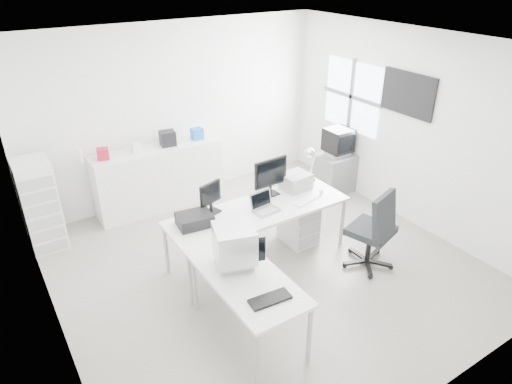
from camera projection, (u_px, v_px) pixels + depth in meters
floor at (264, 265)px, 6.01m from camera, size 5.00×5.00×0.01m
ceiling at (266, 45)px, 4.71m from camera, size 5.00×5.00×0.01m
back_wall at (178, 113)px, 7.22m from camera, size 5.00×0.02×2.80m
left_wall at (38, 230)px, 4.16m from camera, size 0.02×5.00×2.80m
right_wall at (409, 129)px, 6.56m from camera, size 0.02×5.00×2.80m
window at (352, 96)px, 7.35m from camera, size 0.02×1.20×1.10m
wall_picture at (408, 94)px, 6.39m from camera, size 0.04×0.90×0.60m
main_desk at (259, 234)px, 5.98m from camera, size 2.40×0.80×0.75m
side_desk at (248, 306)px, 4.76m from camera, size 0.70×1.40×0.75m
drawer_pedestal at (298, 222)px, 6.39m from camera, size 0.40×0.50×0.60m
inkjet_printer at (195, 220)px, 5.44m from camera, size 0.44×0.36×0.15m
lcd_monitor_small at (210, 198)px, 5.64m from camera, size 0.37×0.28×0.41m
lcd_monitor_large at (271, 177)px, 6.04m from camera, size 0.51×0.22×0.52m
laptop at (266, 204)px, 5.71m from camera, size 0.36×0.37×0.22m
white_keyboard at (306, 200)px, 6.01m from camera, size 0.44×0.23×0.02m
white_mouse at (321, 192)px, 6.18m from camera, size 0.06×0.06×0.06m
laser_printer at (296, 181)px, 6.28m from camera, size 0.41×0.36×0.22m
desk_lamp at (312, 165)px, 6.45m from camera, size 0.20×0.20×0.48m
crt_monitor at (235, 249)px, 4.67m from camera, size 0.45×0.45×0.42m
black_keyboard at (270, 299)px, 4.28m from camera, size 0.42×0.20×0.03m
office_chair at (371, 227)px, 5.76m from camera, size 0.84×0.84×1.16m
tv_cabinet at (335, 173)px, 7.77m from camera, size 0.60×0.49×0.65m
crt_tv at (338, 143)px, 7.52m from camera, size 0.50×0.48×0.45m
sideboard at (159, 178)px, 7.20m from camera, size 2.02×0.50×1.01m
clutter_box_a at (103, 154)px, 6.55m from camera, size 0.19×0.18×0.16m
clutter_box_b at (137, 148)px, 6.79m from camera, size 0.14×0.12×0.14m
clutter_box_c at (168, 138)px, 7.01m from camera, size 0.26×0.24×0.23m
clutter_box_d at (197, 134)px, 7.26m from camera, size 0.18×0.16×0.18m
clutter_bottle at (80, 156)px, 6.42m from camera, size 0.07×0.07×0.22m
filing_cabinet at (40, 205)px, 6.13m from camera, size 0.45×0.54×1.29m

